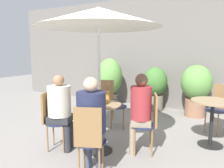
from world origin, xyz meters
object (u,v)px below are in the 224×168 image
Objects in this scene: seated_person_0 at (60,106)px; bistro_chair_1 at (89,136)px; cafe_table_near at (100,117)px; beer_glass_2 at (103,99)px; cafe_table_far at (212,113)px; beer_glass_0 at (96,97)px; beer_glass_3 at (108,97)px; bistro_chair_5 at (107,96)px; bistro_chair_0 at (52,116)px; beer_glass_1 at (91,99)px; potted_plant_2 at (196,87)px; potted_plant_1 at (155,86)px; seated_person_1 at (91,118)px; bistro_chair_4 at (219,104)px; bistro_chair_3 at (113,101)px; seated_person_2 at (140,107)px; umbrella at (99,18)px; potted_plant_0 at (110,80)px; bistro_chair_2 at (150,119)px.

bistro_chair_1 is at bearing -141.20° from seated_person_0.
beer_glass_2 is at bearing -35.70° from cafe_table_near.
cafe_table_far is 5.04× the size of beer_glass_0.
bistro_chair_5 is at bearing 120.38° from beer_glass_3.
bistro_chair_0 is 5.16× the size of beer_glass_1.
beer_glass_0 is (0.45, 0.31, 0.13)m from seated_person_0.
potted_plant_2 is (1.59, 2.91, 0.01)m from seated_person_0.
potted_plant_1 is at bearing 131.68° from cafe_table_far.
seated_person_1 is at bearing -75.41° from beer_glass_2.
bistro_chair_5 is (-0.69, 1.43, -0.00)m from cafe_table_near.
bistro_chair_4 is 2.27m from beer_glass_3.
seated_person_2 is at bearing -159.10° from bistro_chair_3.
cafe_table_far is at bearing 35.17° from umbrella.
bistro_chair_0 is 0.42× the size of umbrella.
cafe_table_near is 4.25× the size of beer_glass_1.
seated_person_2 reaches higher than beer_glass_3.
potted_plant_0 is at bearing -164.56° from seated_person_2.
umbrella reaches higher than bistro_chair_0.
bistro_chair_5 reaches higher than beer_glass_0.
potted_plant_2 reaches higher than bistro_chair_4.
beer_glass_3 is (-0.20, 0.80, 0.30)m from bistro_chair_1.
bistro_chair_3 is (-0.33, 1.04, -0.00)m from cafe_table_near.
umbrella reaches higher than potted_plant_0.
seated_person_2 is (1.27, 0.53, 0.18)m from bistro_chair_0.
bistro_chair_3 is (-1.83, -0.02, -0.01)m from cafe_table_far.
beer_glass_3 is at bearing -98.35° from bistro_chair_1.
seated_person_2 is (0.57, 0.24, 0.18)m from cafe_table_near.
beer_glass_2 is (-1.46, -1.87, 0.31)m from bistro_chair_4.
cafe_table_far is 0.82× the size of bistro_chair_5.
cafe_table_far is 0.74m from bistro_chair_4.
beer_glass_3 reaches higher than bistro_chair_3.
beer_glass_0 is 0.11× the size of potted_plant_0.
bistro_chair_3 reaches higher than beer_glass_0.
seated_person_1 reaches higher than potted_plant_2.
bistro_chair_2 is at bearing -135.00° from bistro_chair_1.
umbrella is at bearing -90.00° from seated_person_1.
seated_person_2 is at bearing -90.00° from bistro_chair_2.
seated_person_0 reaches higher than bistro_chair_4.
umbrella is (-1.56, -1.79, 1.47)m from bistro_chair_4.
bistro_chair_3 reaches higher than cafe_table_near.
seated_person_0 is 3.02m from potted_plant_1.
umbrella is (-1.50, -1.06, 1.46)m from cafe_table_far.
seated_person_1 is (-1.26, -1.62, 0.17)m from cafe_table_far.
bistro_chair_0 is at bearing -38.84° from seated_person_1.
beer_glass_1 is at bearing 89.26° from bistro_chair_5.
potted_plant_0 is at bearing -8.83° from seated_person_0.
beer_glass_3 is 0.13× the size of potted_plant_0.
bistro_chair_3 is 0.75× the size of seated_person_2.
seated_person_0 reaches higher than bistro_chair_3.
bistro_chair_1 and bistro_chair_5 have the same top height.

